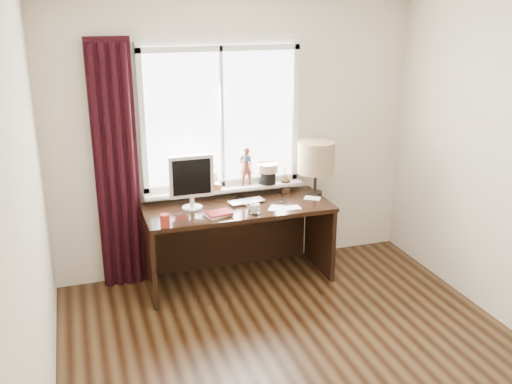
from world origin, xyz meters
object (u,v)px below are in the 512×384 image
object	(u,v)px
red_cup	(165,221)
table_lamp	(316,158)
laptop	(247,202)
monitor	(191,179)
mug	(255,208)
desk	(235,227)

from	to	relation	value
red_cup	table_lamp	xyz separation A→B (m)	(1.51, 0.39, 0.31)
laptop	monitor	world-z (taller)	monitor
red_cup	monitor	xyz separation A→B (m)	(0.31, 0.36, 0.22)
laptop	table_lamp	xyz separation A→B (m)	(0.70, 0.04, 0.35)
laptop	monitor	bearing A→B (deg)	170.14
laptop	table_lamp	distance (m)	0.79
mug	red_cup	xyz separation A→B (m)	(-0.81, -0.09, 0.01)
red_cup	desk	distance (m)	0.87
mug	laptop	bearing A→B (deg)	88.44
table_lamp	monitor	bearing A→B (deg)	-178.97
mug	monitor	xyz separation A→B (m)	(-0.50, 0.28, 0.23)
desk	laptop	bearing A→B (deg)	-26.51
desk	table_lamp	xyz separation A→B (m)	(0.80, -0.01, 0.61)
laptop	table_lamp	world-z (taller)	table_lamp
desk	table_lamp	size ratio (longest dim) A/B	3.27
desk	monitor	world-z (taller)	monitor
red_cup	table_lamp	world-z (taller)	table_lamp
monitor	desk	bearing A→B (deg)	4.55
table_lamp	red_cup	bearing A→B (deg)	-165.69
desk	monitor	distance (m)	0.66
laptop	mug	world-z (taller)	mug
laptop	red_cup	distance (m)	0.88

